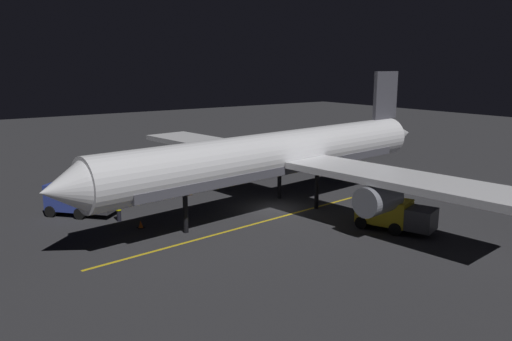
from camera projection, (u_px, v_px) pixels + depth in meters
ground_plane at (275, 210)px, 41.99m from camera, size 180.00×180.00×0.20m
apron_guide_stripe at (253, 224)px, 37.82m from camera, size 2.84×26.31×0.01m
airliner at (281, 156)px, 41.48m from camera, size 38.56×39.16×11.12m
baggage_truck at (78, 200)px, 39.97m from camera, size 5.48×5.14×2.52m
catering_truck at (392, 214)px, 36.34m from camera, size 5.84×3.72×2.25m
ground_crew_worker at (119, 210)px, 38.48m from camera, size 0.40×0.40×1.74m
traffic_cone_near_left at (189, 192)px, 46.39m from camera, size 0.50×0.50×0.55m
traffic_cone_near_right at (141, 225)px, 37.01m from camera, size 0.50×0.50×0.55m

